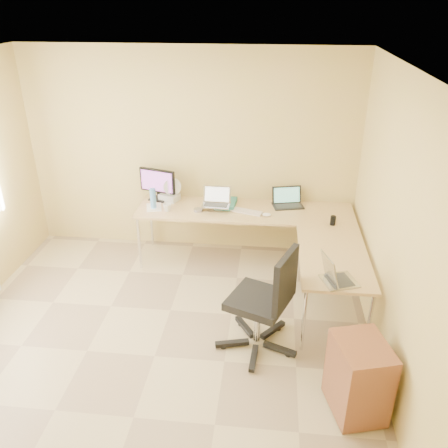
# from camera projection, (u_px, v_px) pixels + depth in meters

# --- Properties ---
(floor) EXTENTS (4.50, 4.50, 0.00)m
(floor) POSITION_uv_depth(u_px,v_px,m) (155.00, 356.00, 4.43)
(floor) COLOR tan
(floor) RESTS_ON ground
(ceiling) EXTENTS (4.50, 4.50, 0.00)m
(ceiling) POSITION_uv_depth(u_px,v_px,m) (130.00, 74.00, 3.27)
(ceiling) COLOR white
(ceiling) RESTS_ON ground
(wall_back) EXTENTS (4.50, 0.00, 4.50)m
(wall_back) POSITION_uv_depth(u_px,v_px,m) (191.00, 153.00, 5.85)
(wall_back) COLOR #D4B578
(wall_back) RESTS_ON ground
(wall_right) EXTENTS (0.00, 4.50, 4.50)m
(wall_right) POSITION_uv_depth(u_px,v_px,m) (404.00, 250.00, 3.65)
(wall_right) COLOR #D4B578
(wall_right) RESTS_ON ground
(desk_main) EXTENTS (2.65, 0.70, 0.73)m
(desk_main) POSITION_uv_depth(u_px,v_px,m) (244.00, 236.00, 5.84)
(desk_main) COLOR tan
(desk_main) RESTS_ON ground
(desk_return) EXTENTS (0.70, 1.30, 0.73)m
(desk_return) POSITION_uv_depth(u_px,v_px,m) (330.00, 285.00, 4.86)
(desk_return) COLOR tan
(desk_return) RESTS_ON ground
(monitor) EXTENTS (0.51, 0.29, 0.42)m
(monitor) POSITION_uv_depth(u_px,v_px,m) (158.00, 185.00, 5.87)
(monitor) COLOR black
(monitor) RESTS_ON desk_main
(book_stack) EXTENTS (0.27, 0.35, 0.06)m
(book_stack) POSITION_uv_depth(u_px,v_px,m) (226.00, 203.00, 5.79)
(book_stack) COLOR teal
(book_stack) RESTS_ON desk_main
(laptop_center) EXTENTS (0.35, 0.27, 0.22)m
(laptop_center) POSITION_uv_depth(u_px,v_px,m) (216.00, 197.00, 5.61)
(laptop_center) COLOR #9A9BA5
(laptop_center) RESTS_ON desk_main
(laptop_black) EXTENTS (0.42, 0.35, 0.23)m
(laptop_black) POSITION_uv_depth(u_px,v_px,m) (288.00, 198.00, 5.72)
(laptop_black) COLOR black
(laptop_black) RESTS_ON desk_main
(keyboard) EXTENTS (0.44, 0.24, 0.02)m
(keyboard) POSITION_uv_depth(u_px,v_px,m) (245.00, 211.00, 5.62)
(keyboard) COLOR beige
(keyboard) RESTS_ON desk_main
(mouse) EXTENTS (0.12, 0.10, 0.04)m
(mouse) POSITION_uv_depth(u_px,v_px,m) (267.00, 215.00, 5.51)
(mouse) COLOR white
(mouse) RESTS_ON desk_main
(mug) EXTENTS (0.13, 0.13, 0.10)m
(mug) POSITION_uv_depth(u_px,v_px,m) (167.00, 207.00, 5.63)
(mug) COLOR silver
(mug) RESTS_ON desk_main
(cd_stack) EXTENTS (0.13, 0.13, 0.03)m
(cd_stack) POSITION_uv_depth(u_px,v_px,m) (198.00, 210.00, 5.64)
(cd_stack) COLOR #B3B0D2
(cd_stack) RESTS_ON desk_main
(water_bottle) EXTENTS (0.09, 0.09, 0.26)m
(water_bottle) POSITION_uv_depth(u_px,v_px,m) (153.00, 198.00, 5.67)
(water_bottle) COLOR #528ED4
(water_bottle) RESTS_ON desk_main
(papers) EXTENTS (0.24, 0.30, 0.01)m
(papers) POSITION_uv_depth(u_px,v_px,m) (154.00, 207.00, 5.74)
(papers) COLOR white
(papers) RESTS_ON desk_main
(white_box) EXTENTS (0.28, 0.25, 0.09)m
(white_box) POSITION_uv_depth(u_px,v_px,m) (169.00, 197.00, 5.93)
(white_box) COLOR silver
(white_box) RESTS_ON desk_main
(desk_fan) EXTENTS (0.27, 0.27, 0.28)m
(desk_fan) POSITION_uv_depth(u_px,v_px,m) (173.00, 190.00, 5.88)
(desk_fan) COLOR silver
(desk_fan) RESTS_ON desk_main
(black_cup) EXTENTS (0.07, 0.07, 0.11)m
(black_cup) POSITION_uv_depth(u_px,v_px,m) (333.00, 221.00, 5.29)
(black_cup) COLOR black
(black_cup) RESTS_ON desk_main
(laptop_return) EXTENTS (0.43, 0.38, 0.24)m
(laptop_return) POSITION_uv_depth(u_px,v_px,m) (341.00, 271.00, 4.21)
(laptop_return) COLOR #AEAEAE
(laptop_return) RESTS_ON desk_return
(office_chair) EXTENTS (0.87, 0.87, 1.11)m
(office_chair) POSITION_uv_depth(u_px,v_px,m) (258.00, 303.00, 4.35)
(office_chair) COLOR black
(office_chair) RESTS_ON ground
(cabinet) EXTENTS (0.50, 0.57, 0.67)m
(cabinet) POSITION_uv_depth(u_px,v_px,m) (358.00, 378.00, 3.70)
(cabinet) COLOR brown
(cabinet) RESTS_ON ground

